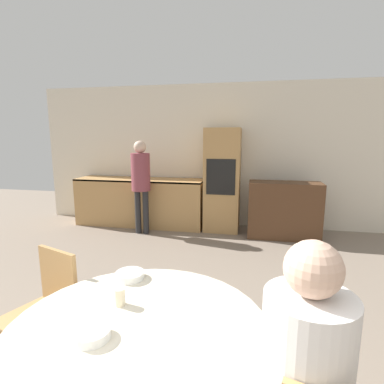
% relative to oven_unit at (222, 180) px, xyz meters
% --- Properties ---
extents(wall_back, '(6.89, 0.05, 2.60)m').
position_rel_oven_unit_xyz_m(wall_back, '(-0.15, 0.34, 0.40)').
color(wall_back, silver).
rests_on(wall_back, ground_plane).
extents(kitchen_counter, '(2.40, 0.60, 0.88)m').
position_rel_oven_unit_xyz_m(kitchen_counter, '(-1.55, -0.01, -0.45)').
color(kitchen_counter, tan).
rests_on(kitchen_counter, ground_plane).
extents(oven_unit, '(0.61, 0.59, 1.80)m').
position_rel_oven_unit_xyz_m(oven_unit, '(0.00, 0.00, 0.00)').
color(oven_unit, tan).
rests_on(oven_unit, ground_plane).
extents(sideboard, '(1.15, 0.45, 0.93)m').
position_rel_oven_unit_xyz_m(sideboard, '(1.05, -0.26, -0.44)').
color(sideboard, '#51331E').
rests_on(sideboard, ground_plane).
extents(dining_table, '(1.31, 1.31, 0.72)m').
position_rel_oven_unit_xyz_m(dining_table, '(-0.01, -3.97, -0.38)').
color(dining_table, '#51331E').
rests_on(dining_table, ground_plane).
extents(chair_far_left, '(0.51, 0.51, 0.87)m').
position_rel_oven_unit_xyz_m(chair_far_left, '(-0.84, -3.58, -0.40)').
color(chair_far_left, tan).
rests_on(chair_far_left, ground_plane).
extents(person_seated, '(0.33, 0.40, 1.29)m').
position_rel_oven_unit_xyz_m(person_seated, '(0.74, -4.21, -0.15)').
color(person_seated, '#262628').
rests_on(person_seated, ground_plane).
extents(person_standing, '(0.32, 0.32, 1.59)m').
position_rel_oven_unit_xyz_m(person_standing, '(-1.33, -0.51, 0.09)').
color(person_standing, '#262628').
rests_on(person_standing, ground_plane).
extents(cup, '(0.06, 0.06, 0.10)m').
position_rel_oven_unit_xyz_m(cup, '(-0.18, -3.82, -0.13)').
color(cup, beige).
rests_on(cup, dining_table).
extents(bowl_near, '(0.18, 0.18, 0.05)m').
position_rel_oven_unit_xyz_m(bowl_near, '(-0.19, -4.11, -0.16)').
color(bowl_near, white).
rests_on(bowl_near, dining_table).
extents(bowl_centre, '(0.19, 0.19, 0.05)m').
position_rel_oven_unit_xyz_m(bowl_centre, '(-0.26, -3.51, -0.16)').
color(bowl_centre, white).
rests_on(bowl_centre, dining_table).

